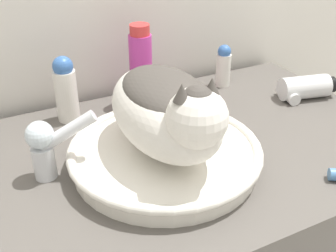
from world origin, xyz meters
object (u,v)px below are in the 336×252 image
Objects in this scene: faucet at (47,144)px; shampoo_bottle_tall at (141,67)px; cat at (168,108)px; deodorant_stick at (223,65)px; hair_dryer at (304,88)px; lotion_bottle_white at (66,89)px.

shampoo_bottle_tall is (0.29, 0.21, 0.03)m from faucet.
cat reaches higher than faucet.
shampoo_bottle_tall is at bearing 180.00° from deodorant_stick.
faucet is 0.87× the size of hair_dryer.
deodorant_stick is (0.33, 0.29, -0.08)m from cat.
shampoo_bottle_tall is 0.26m from deodorant_stick.
cat reaches higher than shampoo_bottle_tall.
lotion_bottle_white is at bearing 180.00° from deodorant_stick.
cat is 0.50m from hair_dryer.
lotion_bottle_white is 0.77× the size of shampoo_bottle_tall.
faucet is 0.36m from shampoo_bottle_tall.
faucet is at bearing -158.55° from deodorant_stick.
shampoo_bottle_tall is (0.07, 0.29, -0.03)m from cat.
faucet is 1.15× the size of deodorant_stick.
hair_dryer is (0.69, 0.04, -0.04)m from faucet.
cat is at bearing -2.99° from faucet.
hair_dryer is (0.47, 0.12, -0.11)m from cat.
deodorant_stick is (0.54, 0.21, -0.01)m from faucet.
faucet is 0.66× the size of shampoo_bottle_tall.
shampoo_bottle_tall reaches higher than hair_dryer.
cat is 2.43× the size of faucet.
cat is at bearing -104.05° from shampoo_bottle_tall.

